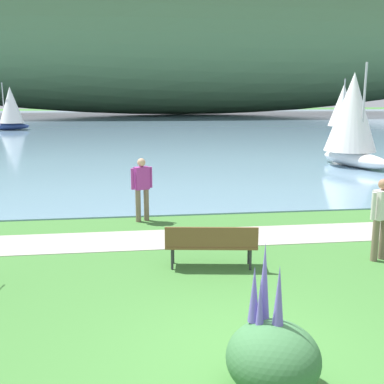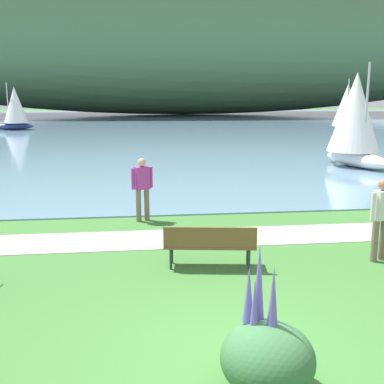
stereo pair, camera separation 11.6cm
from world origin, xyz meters
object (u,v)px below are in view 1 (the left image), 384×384
person_at_shoreline (142,186)px  person_on_the_grass (381,214)px  sailboat_toward_hillside (353,118)px  park_bench_near_camera (211,243)px  sailboat_nearest_to_shore (10,108)px  sailboat_far_off (343,108)px

person_at_shoreline → person_on_the_grass: (4.77, -3.61, 0.00)m
sailboat_toward_hillside → person_on_the_grass: bearing=-113.1°
park_bench_near_camera → sailboat_toward_hillside: (8.61, 11.97, 1.72)m
park_bench_near_camera → sailboat_nearest_to_shore: 38.44m
park_bench_near_camera → person_on_the_grass: person_on_the_grass is taller
sailboat_toward_hillside → sailboat_far_off: 17.89m
park_bench_near_camera → person_at_shoreline: size_ratio=1.08×
person_at_shoreline → sailboat_far_off: (17.01, 24.74, 1.16)m
park_bench_near_camera → sailboat_toward_hillside: size_ratio=0.40×
park_bench_near_camera → sailboat_toward_hillside: 14.84m
person_at_shoreline → sailboat_far_off: bearing=55.5°
person_at_shoreline → person_on_the_grass: bearing=-37.1°
person_at_shoreline → sailboat_toward_hillside: 12.98m
person_on_the_grass → sailboat_far_off: (12.23, 28.35, 1.16)m
park_bench_near_camera → sailboat_toward_hillside: bearing=54.3°
sailboat_toward_hillside → sailboat_nearest_to_shore: bearing=130.9°
person_at_shoreline → sailboat_far_off: 30.04m
person_on_the_grass → sailboat_nearest_to_shore: sailboat_nearest_to_shore is taller
person_on_the_grass → park_bench_near_camera: bearing=-179.6°
sailboat_far_off → person_at_shoreline: bearing=-124.5°
person_on_the_grass → sailboat_nearest_to_shore: (-15.98, 36.30, 1.07)m
sailboat_toward_hillside → park_bench_near_camera: bearing=-125.7°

